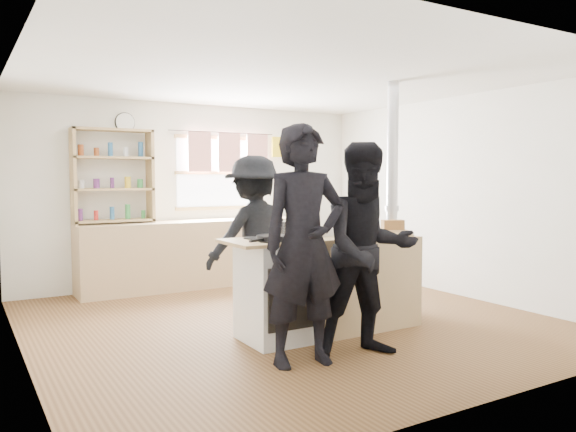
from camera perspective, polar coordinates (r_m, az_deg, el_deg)
The scene contains 14 objects.
ground at distance 5.94m, azimuth 0.04°, elevation -10.62°, with size 5.00×5.00×0.01m, color brown.
back_counter at distance 7.80m, azimuth -8.36°, elevation -3.73°, with size 3.40×0.55×0.90m, color tan.
shelving_unit at distance 7.48m, azimuth -17.35°, elevation 3.97°, with size 1.00×0.28×1.20m.
thermos at distance 8.05m, azimuth -3.56°, elevation 0.96°, with size 0.10×0.10×0.34m, color silver.
cooking_island at distance 5.46m, azimuth 4.34°, elevation -6.86°, with size 1.97×0.64×0.93m.
skillet_greens at distance 4.95m, azimuth -1.55°, elevation -2.20°, with size 0.38×0.38×0.05m.
roast_tray at distance 5.37m, azimuth 2.71°, elevation -1.59°, with size 0.35×0.29×0.07m.
stockpot_stove at distance 5.33m, azimuth -0.63°, elevation -1.27°, with size 0.20×0.20×0.17m.
stockpot_counter at distance 5.62m, azimuth 6.56°, elevation -0.69°, with size 0.32×0.32×0.23m.
bread_board at distance 5.88m, azimuth 10.59°, elevation -1.07°, with size 0.33×0.29×0.12m.
flue_heater at distance 6.17m, azimuth 10.45°, elevation -3.99°, with size 0.35×0.35×2.50m.
person_near_left at distance 4.43m, azimuth 1.65°, elevation -2.96°, with size 0.70×0.46×1.91m, color black.
person_near_right at distance 4.71m, azimuth 8.12°, elevation -3.40°, with size 0.87×0.67×1.78m, color black.
person_far at distance 6.02m, azimuth -3.46°, elevation -2.06°, with size 1.11×0.64×1.72m, color black.
Camera 1 is at (-2.94, -4.93, 1.49)m, focal length 35.00 mm.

